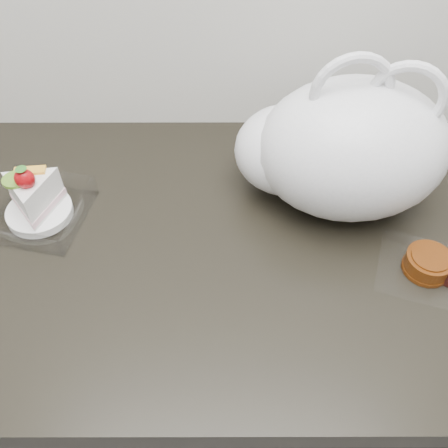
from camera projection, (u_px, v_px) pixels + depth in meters
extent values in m
cube|color=black|center=(228.00, 367.00, 1.17)|extent=(2.00, 0.60, 0.86)
cube|color=black|center=(230.00, 244.00, 0.83)|extent=(2.04, 0.64, 0.04)
cube|color=white|center=(41.00, 216.00, 0.85)|extent=(0.18, 0.18, 0.00)
cylinder|color=white|center=(40.00, 212.00, 0.84)|extent=(0.11, 0.11, 0.01)
ellipsoid|color=#BA0C13|center=(25.00, 179.00, 0.77)|extent=(0.03, 0.03, 0.03)
cone|color=#2D7223|center=(22.00, 171.00, 0.76)|extent=(0.02, 0.02, 0.01)
cylinder|color=olive|center=(15.00, 180.00, 0.78)|extent=(0.04, 0.04, 0.00)
cube|color=#FFAF30|center=(30.00, 171.00, 0.80)|extent=(0.05, 0.02, 0.00)
cube|color=white|center=(425.00, 269.00, 0.77)|extent=(0.18, 0.17, 0.00)
cylinder|color=#62310B|center=(428.00, 263.00, 0.76)|extent=(0.08, 0.08, 0.03)
cylinder|color=#62310B|center=(426.00, 268.00, 0.77)|extent=(0.08, 0.08, 0.01)
cylinder|color=#62310B|center=(431.00, 257.00, 0.75)|extent=(0.07, 0.07, 0.00)
cube|color=black|center=(448.00, 276.00, 0.75)|extent=(0.03, 0.03, 0.03)
ellipsoid|color=white|center=(352.00, 149.00, 0.79)|extent=(0.32, 0.26, 0.23)
ellipsoid|color=white|center=(288.00, 150.00, 0.83)|extent=(0.19, 0.17, 0.15)
torus|color=white|center=(352.00, 92.00, 0.71)|extent=(0.13, 0.03, 0.12)
torus|color=white|center=(407.00, 97.00, 0.71)|extent=(0.11, 0.05, 0.11)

